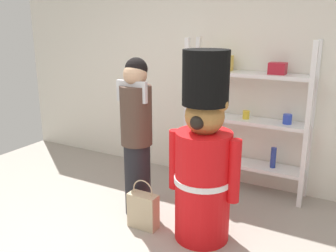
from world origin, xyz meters
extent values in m
cube|color=silver|center=(0.00, 2.20, 1.30)|extent=(6.40, 0.12, 2.60)
cube|color=white|center=(-0.36, 1.83, 0.87)|extent=(0.05, 0.05, 1.75)
cube|color=white|center=(1.00, 1.83, 0.87)|extent=(0.05, 0.05, 1.75)
cube|color=white|center=(-0.36, 2.13, 0.87)|extent=(0.05, 0.05, 1.75)
cube|color=white|center=(1.00, 2.13, 0.87)|extent=(0.05, 0.05, 1.75)
cube|color=white|center=(0.32, 1.98, 0.31)|extent=(1.36, 0.30, 0.04)
cube|color=white|center=(0.32, 1.98, 0.84)|extent=(1.36, 0.30, 0.04)
cube|color=white|center=(0.32, 1.98, 1.36)|extent=(1.36, 0.30, 0.04)
cylinder|color=green|center=(-0.13, 2.00, 0.91)|extent=(0.10, 0.10, 0.10)
cylinder|color=yellow|center=(0.32, 1.97, 0.91)|extent=(0.08, 0.08, 0.10)
cylinder|color=blue|center=(0.77, 1.98, 0.91)|extent=(0.09, 0.09, 0.11)
cylinder|color=#B27226|center=(-0.02, 1.97, 0.45)|extent=(0.08, 0.08, 0.22)
cylinder|color=navy|center=(0.66, 1.97, 0.45)|extent=(0.06, 0.06, 0.24)
cube|color=gold|center=(0.01, 1.98, 1.47)|extent=(0.20, 0.16, 0.17)
cube|color=#B21E2D|center=(0.63, 1.98, 1.45)|extent=(0.18, 0.14, 0.12)
cylinder|color=red|center=(0.31, 0.80, 0.51)|extent=(0.50, 0.50, 1.01)
cylinder|color=white|center=(0.31, 0.80, 0.58)|extent=(0.52, 0.52, 0.05)
sphere|color=#AA753B|center=(0.31, 0.80, 1.16)|extent=(0.34, 0.34, 0.34)
sphere|color=#AA753B|center=(0.17, 0.80, 1.27)|extent=(0.12, 0.12, 0.12)
sphere|color=#AA753B|center=(0.46, 0.80, 1.27)|extent=(0.12, 0.12, 0.12)
cylinder|color=black|center=(0.31, 0.80, 1.48)|extent=(0.39, 0.39, 0.46)
cylinder|color=red|center=(0.03, 0.80, 0.71)|extent=(0.11, 0.11, 0.56)
cylinder|color=red|center=(0.60, 0.80, 0.71)|extent=(0.11, 0.11, 0.56)
sphere|color=black|center=(0.31, 0.65, 1.13)|extent=(0.12, 0.12, 0.12)
cylinder|color=black|center=(-0.45, 0.89, 0.38)|extent=(0.26, 0.26, 0.75)
cylinder|color=#4C382D|center=(-0.45, 0.89, 1.04)|extent=(0.31, 0.31, 0.58)
sphere|color=tan|center=(-0.45, 0.89, 1.44)|extent=(0.23, 0.23, 0.23)
cube|color=silver|center=(-0.45, 0.83, 1.29)|extent=(0.33, 0.04, 0.20)
sphere|color=black|center=(-0.45, 0.91, 1.49)|extent=(0.22, 0.22, 0.22)
cube|color=#C1AD89|center=(-0.24, 0.67, 0.17)|extent=(0.29, 0.13, 0.34)
torus|color=#C1AD89|center=(-0.24, 0.67, 0.38)|extent=(0.22, 0.01, 0.22)
camera|label=1|loc=(1.49, -1.96, 1.91)|focal=39.00mm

